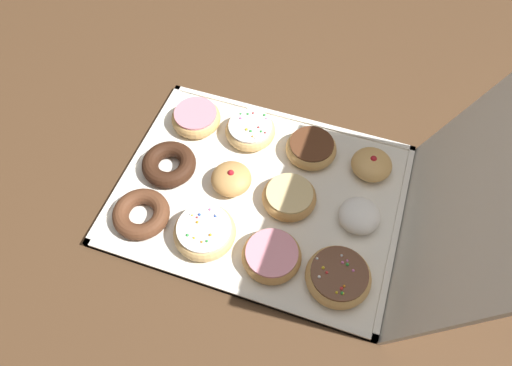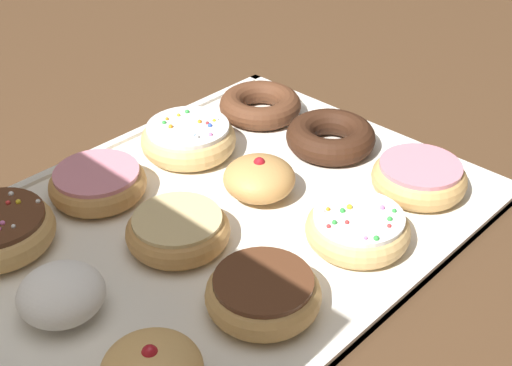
% 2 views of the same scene
% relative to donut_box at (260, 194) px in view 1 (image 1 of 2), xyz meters
% --- Properties ---
extents(ground_plane, '(3.00, 3.00, 0.00)m').
position_rel_donut_box_xyz_m(ground_plane, '(0.00, 0.00, -0.01)').
color(ground_plane, '#4C331E').
extents(donut_box, '(0.44, 0.58, 0.01)m').
position_rel_donut_box_xyz_m(donut_box, '(0.00, 0.00, 0.00)').
color(donut_box, silver).
rests_on(donut_box, ground).
extents(pink_frosted_donut_0, '(0.11, 0.11, 0.04)m').
position_rel_donut_box_xyz_m(pink_frosted_donut_0, '(-0.13, -0.20, 0.02)').
color(pink_frosted_donut_0, tan).
rests_on(pink_frosted_donut_0, donut_box).
extents(chocolate_cake_ring_donut_1, '(0.12, 0.12, 0.04)m').
position_rel_donut_box_xyz_m(chocolate_cake_ring_donut_1, '(0.01, -0.20, 0.02)').
color(chocolate_cake_ring_donut_1, '#381E11').
rests_on(chocolate_cake_ring_donut_1, donut_box).
extents(chocolate_cake_ring_donut_2, '(0.11, 0.11, 0.03)m').
position_rel_donut_box_xyz_m(chocolate_cake_ring_donut_2, '(0.13, -0.21, 0.02)').
color(chocolate_cake_ring_donut_2, '#59331E').
rests_on(chocolate_cake_ring_donut_2, donut_box).
extents(sprinkle_donut_3, '(0.11, 0.11, 0.04)m').
position_rel_donut_box_xyz_m(sprinkle_donut_3, '(-0.14, -0.07, 0.02)').
color(sprinkle_donut_3, '#E5B770').
rests_on(sprinkle_donut_3, donut_box).
extents(jelly_filled_donut_4, '(0.08, 0.08, 0.05)m').
position_rel_donut_box_xyz_m(jelly_filled_donut_4, '(-0.00, -0.06, 0.03)').
color(jelly_filled_donut_4, tan).
rests_on(jelly_filled_donut_4, donut_box).
extents(sprinkle_donut_5, '(0.12, 0.12, 0.04)m').
position_rel_donut_box_xyz_m(sprinkle_donut_5, '(0.13, -0.07, 0.03)').
color(sprinkle_donut_5, '#E5B770').
rests_on(sprinkle_donut_5, donut_box).
extents(chocolate_frosted_donut_6, '(0.11, 0.11, 0.04)m').
position_rel_donut_box_xyz_m(chocolate_frosted_donut_6, '(-0.13, 0.07, 0.02)').
color(chocolate_frosted_donut_6, tan).
rests_on(chocolate_frosted_donut_6, donut_box).
extents(glazed_ring_donut_7, '(0.11, 0.11, 0.03)m').
position_rel_donut_box_xyz_m(glazed_ring_donut_7, '(-0.00, 0.06, 0.02)').
color(glazed_ring_donut_7, tan).
rests_on(glazed_ring_donut_7, donut_box).
extents(pink_frosted_donut_8, '(0.11, 0.11, 0.03)m').
position_rel_donut_box_xyz_m(pink_frosted_donut_8, '(0.13, 0.07, 0.02)').
color(pink_frosted_donut_8, tan).
rests_on(pink_frosted_donut_8, donut_box).
extents(jelly_filled_donut_9, '(0.09, 0.09, 0.05)m').
position_rel_donut_box_xyz_m(jelly_filled_donut_9, '(-0.13, 0.21, 0.03)').
color(jelly_filled_donut_9, tan).
rests_on(jelly_filled_donut_9, donut_box).
extents(powdered_filled_donut_10, '(0.08, 0.08, 0.05)m').
position_rel_donut_box_xyz_m(powdered_filled_donut_10, '(0.00, 0.21, 0.03)').
color(powdered_filled_donut_10, white).
rests_on(powdered_filled_donut_10, donut_box).
extents(sprinkle_donut_11, '(0.12, 0.12, 0.04)m').
position_rel_donut_box_xyz_m(sprinkle_donut_11, '(0.14, 0.20, 0.03)').
color(sprinkle_donut_11, tan).
rests_on(sprinkle_donut_11, donut_box).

